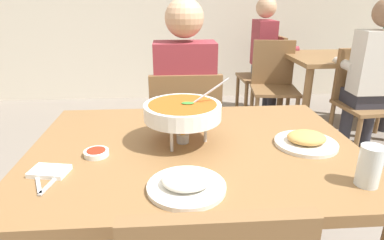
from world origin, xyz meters
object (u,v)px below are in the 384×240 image
object	(u,v)px
dining_table_main	(195,170)
patron_bg_left	(266,50)
sauce_dish	(96,153)
dining_table_far	(338,70)
drink_glass	(369,168)
chair_diner_main	(185,132)
chair_bg_left	(267,71)
chair_bg_middle	(362,95)
diner_main	(185,95)
patron_bg_middle	(373,71)
appetizer_plate	(306,140)
curry_bowl	(183,112)
rice_plate	(186,183)
chair_bg_corner	(273,81)

from	to	relation	value
dining_table_main	patron_bg_left	distance (m)	2.67
dining_table_main	sauce_dish	bearing A→B (deg)	-170.72
dining_table_far	patron_bg_left	distance (m)	0.80
dining_table_main	drink_glass	bearing A→B (deg)	-32.28
chair_diner_main	chair_bg_left	bearing A→B (deg)	59.26
dining_table_main	chair_bg_middle	world-z (taller)	chair_bg_middle
sauce_dish	chair_bg_left	xyz separation A→B (m)	(1.40, 2.55, -0.27)
dining_table_main	diner_main	xyz separation A→B (m)	(0.00, 0.78, 0.09)
patron_bg_middle	drink_glass	bearing A→B (deg)	-122.17
appetizer_plate	drink_glass	bearing A→B (deg)	-76.03
appetizer_plate	sauce_dish	xyz separation A→B (m)	(-0.80, -0.03, -0.01)
diner_main	patron_bg_left	distance (m)	1.97
dining_table_far	patron_bg_middle	xyz separation A→B (m)	(-0.02, -0.57, 0.12)
chair_diner_main	curry_bowl	world-z (taller)	curry_bowl
diner_main	rice_plate	world-z (taller)	diner_main
dining_table_main	curry_bowl	world-z (taller)	curry_bowl
chair_bg_left	chair_bg_corner	bearing A→B (deg)	-98.27
appetizer_plate	patron_bg_left	size ratio (longest dim) A/B	0.18
diner_main	patron_bg_middle	xyz separation A→B (m)	(1.57, 0.58, 0.00)
rice_plate	chair_bg_corner	size ratio (longest dim) A/B	0.27
diner_main	sauce_dish	world-z (taller)	diner_main
diner_main	sauce_dish	xyz separation A→B (m)	(-0.37, -0.84, 0.03)
chair_bg_middle	dining_table_main	bearing A→B (deg)	-137.20
chair_diner_main	patron_bg_left	xyz separation A→B (m)	(1.00, 1.73, 0.24)
dining_table_far	diner_main	bearing A→B (deg)	-143.94
curry_bowl	patron_bg_middle	bearing A→B (deg)	39.55
drink_glass	chair_bg_left	world-z (taller)	chair_bg_left
appetizer_plate	patron_bg_middle	size ratio (longest dim) A/B	0.18
drink_glass	chair_bg_left	size ratio (longest dim) A/B	0.14
chair_bg_middle	chair_diner_main	bearing A→B (deg)	-155.89
chair_diner_main	patron_bg_left	bearing A→B (deg)	59.82
dining_table_main	dining_table_far	size ratio (longest dim) A/B	1.27
chair_bg_middle	sauce_dish	bearing A→B (deg)	-141.97
chair_bg_left	appetizer_plate	bearing A→B (deg)	-103.38
sauce_dish	diner_main	bearing A→B (deg)	66.59
rice_plate	chair_bg_middle	bearing A→B (deg)	47.37
rice_plate	appetizer_plate	xyz separation A→B (m)	(0.48, 0.28, 0.00)
patron_bg_left	chair_diner_main	bearing A→B (deg)	-120.18
diner_main	drink_glass	size ratio (longest dim) A/B	10.08
dining_table_far	patron_bg_left	world-z (taller)	patron_bg_left
diner_main	chair_diner_main	bearing A→B (deg)	-90.00
chair_bg_middle	patron_bg_left	world-z (taller)	patron_bg_left
drink_glass	chair_bg_corner	size ratio (longest dim) A/B	0.14
diner_main	patron_bg_left	world-z (taller)	same
chair_bg_corner	patron_bg_left	bearing A→B (deg)	85.09
appetizer_plate	patron_bg_middle	distance (m)	1.80
sauce_dish	chair_bg_middle	bearing A→B (deg)	38.03
dining_table_main	chair_diner_main	size ratio (longest dim) A/B	1.41
chair_diner_main	chair_bg_corner	bearing A→B (deg)	52.82
curry_bowl	diner_main	bearing A→B (deg)	86.60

